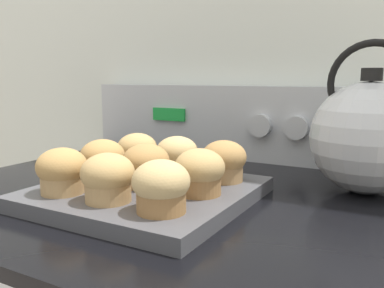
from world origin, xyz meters
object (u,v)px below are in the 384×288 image
at_px(muffin_r1_c2, 200,172).
at_px(muffin_r0_c1, 109,178).
at_px(muffin_pan, 148,193).
at_px(muffin_r2_c1, 179,156).
at_px(muffin_r0_c2, 161,187).
at_px(muffin_r0_c0, 62,171).
at_px(muffin_r1_c0, 103,160).
at_px(muffin_r1_c1, 147,166).
at_px(muffin_r2_c2, 224,161).
at_px(muffin_r2_c0, 137,152).
at_px(tea_kettle, 368,136).

bearing_deg(muffin_r1_c2, muffin_r0_c1, -134.81).
relative_size(muffin_pan, muffin_r2_c1, 4.18).
distance_m(muffin_r0_c2, muffin_r2_c1, 0.19).
bearing_deg(muffin_r0_c1, muffin_r1_c2, 45.19).
bearing_deg(muffin_r0_c0, muffin_r1_c0, 91.96).
xyz_separation_m(muffin_r1_c1, muffin_r2_c1, (0.00, 0.09, 0.00)).
bearing_deg(muffin_r1_c1, muffin_r2_c1, 88.66).
height_order(muffin_r0_c2, muffin_r1_c2, same).
distance_m(muffin_r0_c0, muffin_r2_c2, 0.24).
height_order(muffin_r0_c2, muffin_r1_c0, same).
relative_size(muffin_pan, muffin_r2_c0, 4.18).
height_order(muffin_pan, muffin_r0_c1, muffin_r0_c1).
xyz_separation_m(muffin_r0_c1, muffin_r2_c1, (0.00, 0.17, 0.00)).
distance_m(muffin_r1_c2, tea_kettle, 0.28).
xyz_separation_m(muffin_r1_c0, muffin_r2_c1, (0.09, 0.09, 0.00)).
bearing_deg(muffin_r1_c1, muffin_r1_c0, 179.06).
bearing_deg(muffin_r2_c2, muffin_r0_c2, -90.86).
relative_size(muffin_r0_c0, muffin_r1_c0, 1.00).
height_order(muffin_r0_c1, muffin_r1_c2, same).
relative_size(muffin_r1_c1, tea_kettle, 0.29).
distance_m(muffin_r1_c1, muffin_r1_c2, 0.09).
bearing_deg(muffin_r0_c0, muffin_r1_c2, 27.35).
bearing_deg(muffin_r1_c2, muffin_pan, -178.74).
relative_size(muffin_r1_c1, muffin_r1_c2, 1.00).
bearing_deg(muffin_r1_c2, muffin_r1_c1, -178.23).
bearing_deg(muffin_r2_c0, muffin_r1_c1, -46.20).
relative_size(muffin_r0_c0, muffin_r2_c2, 1.00).
bearing_deg(muffin_r0_c1, muffin_pan, 90.02).
height_order(muffin_r1_c2, muffin_r2_c1, same).
relative_size(muffin_r1_c0, muffin_r2_c1, 1.00).
distance_m(muffin_r0_c1, muffin_r1_c1, 0.09).
bearing_deg(muffin_r2_c0, muffin_r2_c2, 0.01).
relative_size(muffin_r2_c0, muffin_r2_c2, 1.00).
xyz_separation_m(muffin_r2_c0, muffin_r2_c2, (0.17, 0.00, 0.00)).
distance_m(muffin_r1_c0, muffin_r2_c2, 0.19).
xyz_separation_m(muffin_pan, muffin_r1_c2, (0.09, 0.00, 0.04)).
height_order(muffin_r0_c2, muffin_r2_c0, same).
distance_m(muffin_pan, tea_kettle, 0.36).
relative_size(muffin_r0_c2, muffin_r2_c1, 1.00).
distance_m(muffin_pan, muffin_r2_c1, 0.10).
relative_size(muffin_pan, tea_kettle, 1.23).
bearing_deg(muffin_r2_c1, muffin_r1_c1, -91.34).
distance_m(muffin_r1_c0, muffin_r1_c2, 0.18).
relative_size(muffin_pan, muffin_r1_c0, 4.18).
bearing_deg(tea_kettle, muffin_r2_c2, -148.36).
distance_m(muffin_r1_c2, muffin_r2_c1, 0.12).
xyz_separation_m(muffin_r0_c2, muffin_r1_c1, (-0.08, 0.09, 0.00)).
bearing_deg(muffin_r2_c2, tea_kettle, 31.64).
relative_size(muffin_r1_c0, tea_kettle, 0.29).
height_order(muffin_r0_c0, muffin_r2_c0, same).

